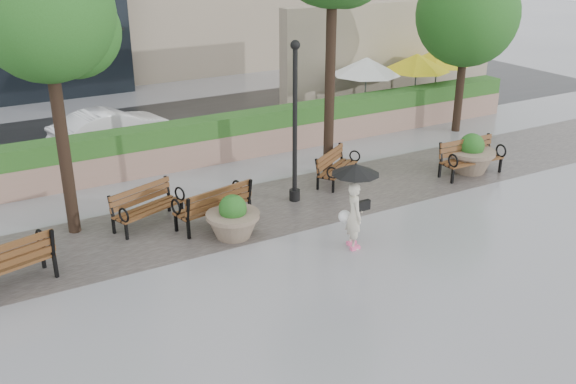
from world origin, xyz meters
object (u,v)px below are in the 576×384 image
lamppost (295,133)px  car_right (111,128)px  bench_1 (148,214)px  bench_3 (337,173)px  bench_4 (470,165)px  pedestrian (355,198)px  planter_left (233,221)px  bench_0 (2,276)px  planter_right (470,157)px  bench_2 (214,213)px

lamppost → car_right: lamppost is taller
bench_1 → lamppost: (3.79, -0.43, 1.55)m
bench_3 → car_right: bearing=94.4°
bench_4 → pedestrian: size_ratio=0.99×
planter_left → pedestrian: size_ratio=0.64×
bench_4 → lamppost: 5.61m
planter_left → bench_0: bearing=178.9°
planter_right → pedestrian: (-5.68, -2.22, 0.73)m
bench_1 → car_right: size_ratio=0.49×
bench_1 → pedestrian: (3.62, -3.33, 0.90)m
bench_1 → bench_2: size_ratio=0.94×
bench_1 → planter_right: size_ratio=1.34×
bench_3 → bench_4: (3.64, -1.42, 0.04)m
planter_left → bench_2: bearing=98.2°
bench_4 → bench_0: bearing=-178.1°
bench_2 → car_right: car_right is taller
planter_left → car_right: 7.92m
bench_0 → pedestrian: (7.05, -1.83, 0.86)m
planter_left → bench_4: bearing=2.1°
bench_0 → bench_1: size_ratio=1.16×
bench_0 → car_right: (4.29, 7.80, 0.31)m
bench_3 → bench_0: bearing=157.9°
bench_1 → pedestrian: size_ratio=0.96×
pedestrian → planter_right: bearing=-52.0°
bench_4 → bench_2: bearing=176.9°
planter_right → bench_1: bearing=173.2°
bench_4 → car_right: car_right is taller
bench_0 → lamppost: size_ratio=0.52×
bench_0 → car_right: bearing=-134.1°
bench_1 → planter_left: 2.18m
bench_0 → bench_1: 3.75m
bench_3 → lamppost: (-1.69, -0.55, 1.57)m
planter_left → lamppost: 2.94m
bench_3 → pedestrian: bearing=-150.8°
car_right → pedestrian: bearing=-175.8°
bench_4 → car_right: 11.24m
pedestrian → lamppost: bearing=13.2°
car_right → lamppost: bearing=-168.2°
bench_1 → bench_2: 1.56m
lamppost → planter_right: bearing=-7.0°
bench_1 → planter_right: 9.36m
bench_0 → bench_2: (4.81, 0.75, -0.02)m
bench_1 → bench_3: size_ratio=1.08×
bench_4 → planter_left: (-7.63, -0.28, 0.10)m
bench_4 → pedestrian: pedestrian is taller
bench_1 → planter_right: (9.30, -1.10, 0.18)m
bench_3 → car_right: car_right is taller
bench_4 → lamppost: size_ratio=0.46×
bench_0 → planter_left: size_ratio=1.74×
bench_2 → pedestrian: pedestrian is taller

